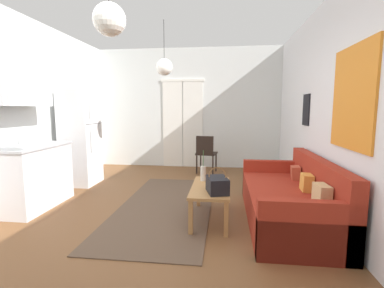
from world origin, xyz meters
name	(u,v)px	position (x,y,z in m)	size (l,w,h in m)	color
ground_plane	(151,227)	(0.00, 0.00, -0.05)	(4.95, 7.47, 0.10)	brown
wall_back	(188,109)	(0.00, 3.48, 1.41)	(4.55, 0.13, 2.84)	silver
wall_right	(349,108)	(2.23, 0.00, 1.42)	(0.12, 7.07, 2.84)	silver
area_rug	(166,206)	(0.06, 0.62, 0.01)	(1.30, 2.97, 0.01)	brown
couch	(292,201)	(1.75, 0.29, 0.26)	(0.93, 2.06, 0.80)	maroon
coffee_table	(211,191)	(0.73, 0.21, 0.38)	(0.48, 1.00, 0.44)	#A87542
bamboo_vase	(203,173)	(0.61, 0.48, 0.54)	(0.07, 0.07, 0.42)	beige
handbag	(217,185)	(0.82, -0.04, 0.53)	(0.29, 0.37, 0.30)	black
refrigerator	(80,137)	(-1.78, 1.64, 0.89)	(0.58, 0.63, 1.78)	white
kitchen_counter	(30,150)	(-1.85, 0.38, 0.83)	(0.58, 1.12, 2.13)	silver
accent_chair	(206,152)	(0.49, 2.77, 0.48)	(0.48, 0.47, 0.83)	black
pendant_lamp_near	(109,20)	(-0.16, -0.67, 2.22)	(0.30, 0.30, 0.77)	black
pendant_lamp_far	(164,67)	(-0.11, 1.37, 2.10)	(0.27, 0.27, 0.88)	black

